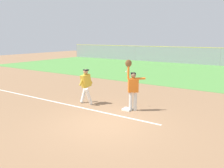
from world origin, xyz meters
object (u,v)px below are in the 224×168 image
Objects in this scene: fielder at (133,86)px; first_base at (127,109)px; baseball at (126,72)px; runner at (86,84)px; parked_car_red at (202,56)px; parked_car_green at (165,55)px.

first_base is at bearing 71.73° from fielder.
fielder is at bearing -31.50° from baseball.
runner is 24.53m from parked_car_red.
runner reaches higher than baseball.
baseball is 0.02× the size of parked_car_green.
first_base is at bearing -88.24° from parked_car_red.
baseball is 0.02× the size of parked_car_red.
baseball is at bearing 19.71° from fielder.
first_base is 0.22× the size of runner.
runner reaches higher than parked_car_green.
first_base is 25.53m from parked_car_green.
fielder is (0.22, 0.08, 1.08)m from first_base.
fielder is at bearing -87.71° from parked_car_red.
runner is (-2.42, -0.32, -0.12)m from fielder.
parked_car_green is (-7.91, 24.26, 0.63)m from first_base.
parked_car_green is 0.99× the size of parked_car_red.
runner is at bearing 58.83° from fielder.
fielder is 1.33× the size of runner.
fielder reaches higher than first_base.
baseball is at bearing -88.88° from parked_car_red.
first_base is 24.44m from parked_car_red.
runner reaches higher than first_base.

